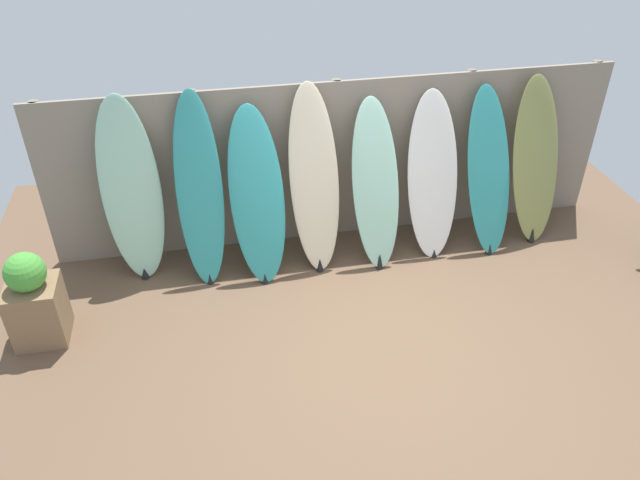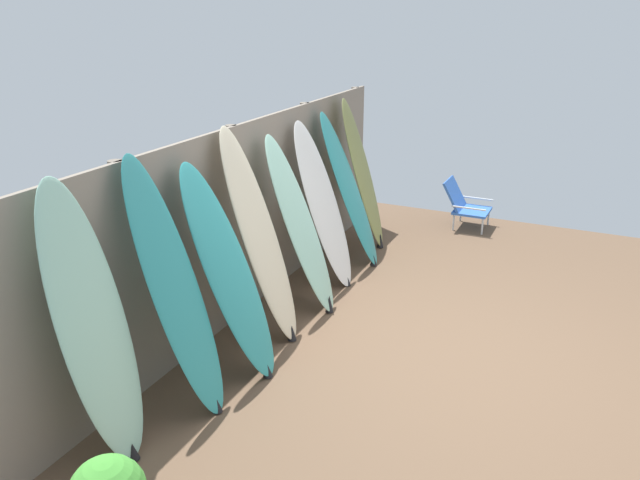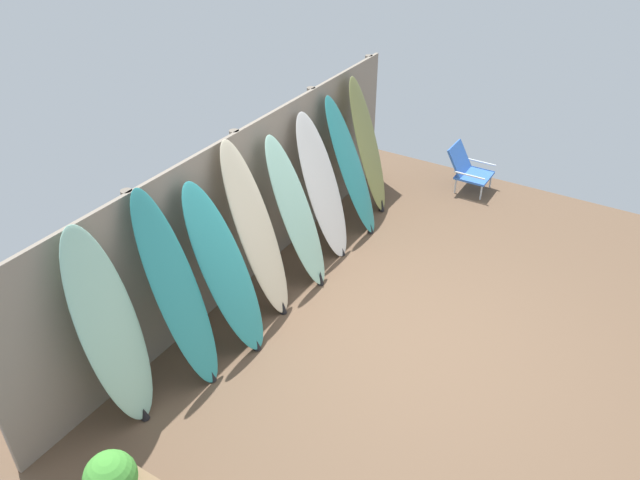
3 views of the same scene
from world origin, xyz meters
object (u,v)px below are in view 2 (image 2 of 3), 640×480
object	(u,v)px
surfboard_white_5	(324,206)
beach_chair	(464,203)
surfboard_cream_3	(260,238)
surfboard_seafoam_4	(301,227)
surfboard_seafoam_0	(94,328)
surfboard_teal_1	(176,291)
surfboard_teal_6	(350,191)
surfboard_teal_2	(229,273)
surfboard_olive_7	(363,175)

from	to	relation	value
surfboard_white_5	beach_chair	world-z (taller)	surfboard_white_5
surfboard_cream_3	surfboard_seafoam_4	world-z (taller)	surfboard_cream_3
surfboard_seafoam_0	surfboard_teal_1	distance (m)	0.67
surfboard_seafoam_0	surfboard_teal_6	distance (m)	3.69
surfboard_teal_2	surfboard_seafoam_0	bearing A→B (deg)	171.05
surfboard_teal_6	surfboard_seafoam_0	bearing A→B (deg)	177.43
surfboard_teal_2	surfboard_teal_6	size ratio (longest dim) A/B	1.00
surfboard_teal_2	surfboard_cream_3	size ratio (longest dim) A/B	0.91
surfboard_olive_7	surfboard_teal_1	bearing A→B (deg)	-179.81
surfboard_teal_1	surfboard_teal_6	xyz separation A→B (m)	(3.03, -0.05, -0.08)
surfboard_cream_3	beach_chair	bearing A→B (deg)	-14.72
surfboard_seafoam_4	surfboard_cream_3	bearing A→B (deg)	173.65
surfboard_teal_1	surfboard_olive_7	distance (m)	3.59
surfboard_white_5	surfboard_teal_6	bearing A→B (deg)	-3.04
surfboard_seafoam_0	surfboard_teal_2	xyz separation A→B (m)	(1.21, -0.19, -0.09)
surfboard_seafoam_0	surfboard_seafoam_4	xyz separation A→B (m)	(2.43, -0.19, -0.10)
beach_chair	surfboard_teal_1	bearing A→B (deg)	170.94
surfboard_teal_2	surfboard_olive_7	distance (m)	3.04
surfboard_seafoam_4	surfboard_white_5	distance (m)	0.64
surfboard_seafoam_4	beach_chair	xyz separation A→B (m)	(3.01, -0.89, -0.51)
surfboard_seafoam_4	surfboard_teal_1	bearing A→B (deg)	177.59
surfboard_teal_1	surfboard_white_5	size ratio (longest dim) A/B	1.10
surfboard_teal_2	surfboard_olive_7	world-z (taller)	surfboard_olive_7
surfboard_seafoam_0	surfboard_olive_7	size ratio (longest dim) A/B	1.06
surfboard_seafoam_0	surfboard_teal_6	xyz separation A→B (m)	(3.68, -0.17, -0.09)
surfboard_olive_7	surfboard_white_5	bearing A→B (deg)	-178.56
surfboard_white_5	surfboard_teal_1	bearing A→B (deg)	179.58
surfboard_teal_2	beach_chair	size ratio (longest dim) A/B	2.73
surfboard_teal_1	beach_chair	bearing A→B (deg)	-11.35
surfboard_cream_3	beach_chair	xyz separation A→B (m)	(3.64, -0.96, -0.61)
surfboard_white_5	surfboard_olive_7	xyz separation A→B (m)	(1.18, 0.03, 0.04)
surfboard_teal_2	surfboard_white_5	xyz separation A→B (m)	(1.86, 0.06, -0.01)
surfboard_white_5	surfboard_teal_6	world-z (taller)	surfboard_teal_6
surfboard_cream_3	surfboard_olive_7	world-z (taller)	surfboard_cream_3
surfboard_teal_1	surfboard_teal_6	size ratio (longest dim) A/B	1.09
surfboard_teal_2	surfboard_white_5	world-z (taller)	surfboard_teal_2
surfboard_teal_2	beach_chair	bearing A→B (deg)	-11.81
surfboard_seafoam_0	beach_chair	distance (m)	5.59
surfboard_teal_6	surfboard_teal_1	bearing A→B (deg)	179.04
beach_chair	surfboard_cream_3	bearing A→B (deg)	167.56
surfboard_teal_2	surfboard_olive_7	size ratio (longest dim) A/B	0.96
surfboard_teal_1	surfboard_seafoam_4	distance (m)	1.78
surfboard_olive_7	beach_chair	world-z (taller)	surfboard_olive_7
surfboard_teal_1	surfboard_cream_3	distance (m)	1.15
surfboard_seafoam_0	surfboard_teal_2	size ratio (longest dim) A/B	1.10
surfboard_white_5	surfboard_olive_7	size ratio (longest dim) A/B	0.96
surfboard_cream_3	beach_chair	distance (m)	3.81
surfboard_seafoam_0	surfboard_teal_1	xyz separation A→B (m)	(0.66, -0.11, -0.01)
surfboard_teal_2	surfboard_seafoam_4	size ratio (longest dim) A/B	1.01
surfboard_teal_6	beach_chair	xyz separation A→B (m)	(1.76, -0.91, -0.53)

